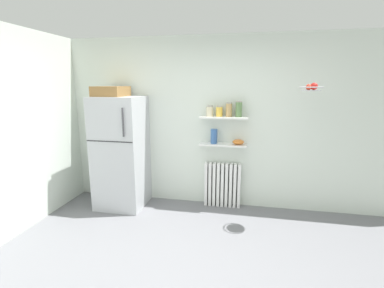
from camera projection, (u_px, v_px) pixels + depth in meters
The scene contains 14 objects.
ground_plane at pixel (185, 256), 3.15m from camera, with size 7.04×7.04×0.00m, color slate.
back_wall at pixel (207, 123), 4.36m from camera, with size 7.04×0.10×2.60m, color silver.
side_wall_left at pixel (6, 134), 3.40m from camera, with size 0.10×4.80×2.60m, color silver.
refrigerator at pixel (121, 150), 4.31m from camera, with size 0.71×0.72×1.86m.
radiator at pixel (222, 185), 4.38m from camera, with size 0.56×0.12×0.69m.
wall_shelf_lower at pixel (223, 145), 4.21m from camera, with size 0.71×0.22×0.03m, color white.
wall_shelf_upper at pixel (224, 117), 4.13m from camera, with size 0.71×0.22×0.03m, color white.
storage_jar_0 at pixel (210, 111), 4.15m from camera, with size 0.10×0.10×0.16m.
storage_jar_1 at pixel (219, 111), 4.12m from camera, with size 0.10×0.10×0.16m.
storage_jar_2 at pixel (229, 110), 4.09m from camera, with size 0.09×0.09×0.21m.
storage_jar_3 at pixel (239, 109), 4.06m from camera, with size 0.09×0.09×0.23m.
vase at pixel (214, 136), 4.21m from camera, with size 0.10×0.10×0.22m, color #38609E.
shelf_bowl at pixel (238, 142), 4.16m from camera, with size 0.17×0.17×0.08m, color orange.
hanging_fruit_basket at pixel (312, 88), 3.44m from camera, with size 0.29×0.29×0.10m.
Camera 1 is at (0.63, -2.24, 1.89)m, focal length 26.17 mm.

